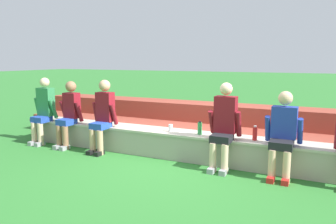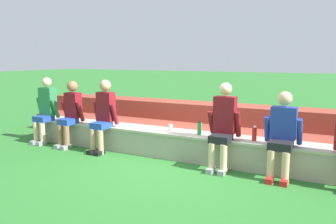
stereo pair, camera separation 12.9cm
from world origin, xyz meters
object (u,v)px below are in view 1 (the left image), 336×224
Objects in this scene: person_far_right at (283,132)px; water_bottle_near_left at (255,133)px; person_left_of_center at (69,113)px; plastic_cup_middle at (171,128)px; person_far_left at (43,109)px; water_bottle_mid_right at (65,114)px; water_bottle_center_gap at (200,128)px; person_center at (103,114)px; person_right_of_center at (224,124)px; water_bottle_mid_left at (42,113)px.

water_bottle_near_left is (-0.45, 0.21, -0.10)m from person_far_right.
person_left_of_center is 2.19m from plastic_cup_middle.
person_far_left is 5.84× the size of water_bottle_near_left.
person_far_right is 4.52m from water_bottle_mid_right.
water_bottle_mid_right is 4.07m from water_bottle_near_left.
person_far_left is 1.04× the size of person_left_of_center.
water_bottle_mid_right is 1.11× the size of water_bottle_center_gap.
person_center is at bearing -0.39° from person_left_of_center.
person_far_left is at bearing -179.50° from person_left_of_center.
person_left_of_center is 0.84m from person_center.
water_bottle_center_gap is 1.81× the size of plastic_cup_middle.
person_right_of_center reaches higher than person_far_right.
person_far_left is 5.34× the size of water_bottle_mid_right.
person_far_right is at bearing -0.04° from person_right_of_center.
person_far_left is at bearing -176.93° from water_bottle_near_left.
person_right_of_center reaches higher than person_center.
person_left_of_center reaches higher than water_bottle_mid_left.
person_center reaches higher than plastic_cup_middle.
water_bottle_mid_right is 1.12× the size of water_bottle_mid_left.
person_center is 5.82× the size of water_bottle_near_left.
person_center is 5.91× the size of water_bottle_center_gap.
person_far_right is at bearing -8.47° from water_bottle_center_gap.
water_bottle_near_left is (4.36, 0.23, -0.14)m from person_far_left.
water_bottle_center_gap is (2.73, 0.23, -0.12)m from person_left_of_center.
person_far_left is 0.41m from water_bottle_mid_left.
water_bottle_mid_right is at bearing 178.30° from water_bottle_center_gap.
water_bottle_mid_right is 2.01× the size of plastic_cup_middle.
person_far_left is 1.53m from person_center.
person_right_of_center reaches higher than plastic_cup_middle.
plastic_cup_middle is at bearing -179.78° from water_bottle_near_left.
person_center is (0.84, -0.01, 0.03)m from person_left_of_center.
person_far_left is 5.99× the size of water_bottle_mid_left.
person_far_left is 4.81m from person_far_right.
water_bottle_center_gap reaches higher than plastic_cup_middle.
person_far_right is at bearing -24.95° from water_bottle_near_left.
person_right_of_center is 3.62m from water_bottle_mid_right.
person_center is (1.53, 0.00, 0.00)m from person_far_left.
water_bottle_mid_left is (-0.30, 0.24, -0.14)m from person_far_left.
water_bottle_near_left is (0.94, 0.00, 0.00)m from water_bottle_center_gap.
plastic_cup_middle is (2.56, -0.10, -0.06)m from water_bottle_mid_right.
water_bottle_mid_right is 2.57m from plastic_cup_middle.
person_right_of_center reaches higher than water_bottle_mid_left.
person_left_of_center reaches higher than water_bottle_near_left.
person_far_left is at bearing -176.11° from water_bottle_center_gap.
plastic_cup_middle is at bearing 5.83° from person_left_of_center.
person_far_left is at bearing -179.70° from person_far_right.
person_left_of_center is at bearing -174.17° from plastic_cup_middle.
person_center is 3.28m from person_far_right.
person_far_left is at bearing -38.01° from water_bottle_mid_left.
water_bottle_center_gap is at bearing 171.53° from person_far_right.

